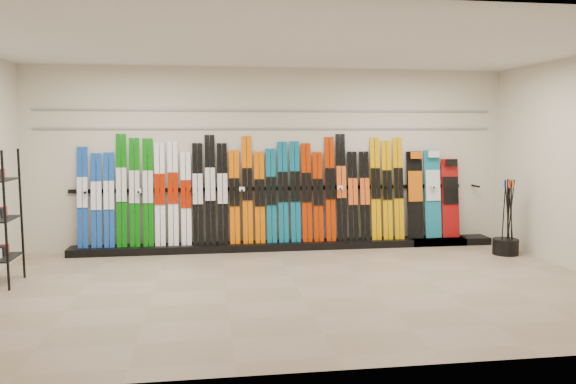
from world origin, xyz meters
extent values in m
plane|color=gray|center=(0.00, 0.00, 0.00)|extent=(8.00, 8.00, 0.00)
plane|color=beige|center=(0.00, 2.50, 1.50)|extent=(8.00, 0.00, 8.00)
plane|color=silver|center=(0.00, 0.00, 3.00)|extent=(8.00, 8.00, 0.00)
cube|color=black|center=(0.22, 2.28, 0.06)|extent=(8.00, 0.40, 0.12)
cube|color=#1549B1|center=(-3.06, 2.35, 0.92)|extent=(0.17, 0.25, 1.59)
cube|color=#1549B1|center=(-2.85, 2.34, 0.86)|extent=(0.17, 0.24, 1.49)
cube|color=#1549B1|center=(-2.65, 2.34, 0.87)|extent=(0.17, 0.24, 1.50)
cube|color=#086A0A|center=(-2.46, 2.36, 1.02)|extent=(0.17, 0.29, 1.80)
cube|color=#086A0A|center=(-2.25, 2.36, 0.98)|extent=(0.17, 0.28, 1.73)
cube|color=#086A0A|center=(-2.04, 2.36, 0.98)|extent=(0.17, 0.27, 1.72)
cube|color=white|center=(-1.86, 2.35, 0.95)|extent=(0.17, 0.26, 1.65)
cube|color=white|center=(-1.65, 2.36, 0.96)|extent=(0.17, 0.27, 1.68)
cube|color=white|center=(-1.44, 2.34, 0.87)|extent=(0.17, 0.24, 1.50)
cube|color=black|center=(-1.25, 2.35, 0.94)|extent=(0.17, 0.26, 1.65)
cube|color=black|center=(-1.05, 2.36, 1.01)|extent=(0.17, 0.28, 1.78)
cube|color=black|center=(-0.85, 2.35, 0.94)|extent=(0.17, 0.26, 1.64)
cube|color=#EC6500|center=(-0.66, 2.34, 0.88)|extent=(0.17, 0.24, 1.53)
cube|color=#EC6500|center=(-0.44, 2.36, 1.00)|extent=(0.17, 0.28, 1.76)
cube|color=#EC6500|center=(-0.24, 2.34, 0.87)|extent=(0.17, 0.24, 1.50)
cube|color=#0A6281|center=(-0.05, 2.35, 0.89)|extent=(0.17, 0.25, 1.55)
cube|color=#0A6281|center=(0.15, 2.35, 0.95)|extent=(0.17, 0.27, 1.66)
cube|color=#0A6281|center=(0.36, 2.36, 0.95)|extent=(0.17, 0.27, 1.67)
cube|color=#B22700|center=(0.55, 2.35, 0.94)|extent=(0.17, 0.26, 1.64)
cube|color=#B22700|center=(0.74, 2.34, 0.86)|extent=(0.17, 0.24, 1.49)
cube|color=#B22700|center=(0.95, 2.36, 0.99)|extent=(0.17, 0.28, 1.74)
cube|color=black|center=(1.15, 2.36, 1.01)|extent=(0.17, 0.28, 1.79)
cube|color=black|center=(1.35, 2.34, 0.87)|extent=(0.17, 0.24, 1.49)
cube|color=black|center=(1.55, 2.34, 0.87)|extent=(0.17, 0.24, 1.49)
cube|color=#E09C00|center=(1.75, 2.36, 0.98)|extent=(0.17, 0.28, 1.73)
cube|color=#E09C00|center=(1.95, 2.36, 0.96)|extent=(0.17, 0.27, 1.68)
cube|color=#E09C00|center=(2.15, 2.36, 0.98)|extent=(0.17, 0.28, 1.73)
cube|color=black|center=(2.45, 2.35, 0.86)|extent=(0.28, 0.23, 1.49)
cube|color=#14728C|center=(2.77, 2.36, 0.87)|extent=(0.28, 0.23, 1.51)
cube|color=#990C0C|center=(3.09, 2.35, 0.80)|extent=(0.31, 0.21, 1.36)
cylinder|color=black|center=(3.60, 1.36, 0.12)|extent=(0.40, 0.40, 0.25)
cylinder|color=black|center=(3.65, 1.41, 0.61)|extent=(0.03, 0.09, 1.18)
cylinder|color=black|center=(3.65, 1.32, 0.61)|extent=(0.08, 0.15, 1.17)
cylinder|color=black|center=(3.52, 1.33, 0.61)|extent=(0.04, 0.02, 1.18)
cylinder|color=black|center=(3.70, 1.42, 0.61)|extent=(0.05, 0.12, 1.18)
cylinder|color=black|center=(3.54, 1.22, 0.61)|extent=(0.10, 0.12, 1.18)
cylinder|color=black|center=(3.64, 1.37, 0.61)|extent=(0.05, 0.05, 1.18)
cylinder|color=black|center=(3.66, 1.34, 0.61)|extent=(0.13, 0.10, 1.17)
cylinder|color=black|center=(3.63, 1.38, 0.61)|extent=(0.04, 0.09, 1.18)
cube|color=gray|center=(0.00, 2.48, 2.00)|extent=(7.60, 0.02, 0.03)
cube|color=gray|center=(0.00, 2.48, 2.30)|extent=(7.60, 0.02, 0.03)
camera|label=1|loc=(-1.11, -6.84, 1.98)|focal=35.00mm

